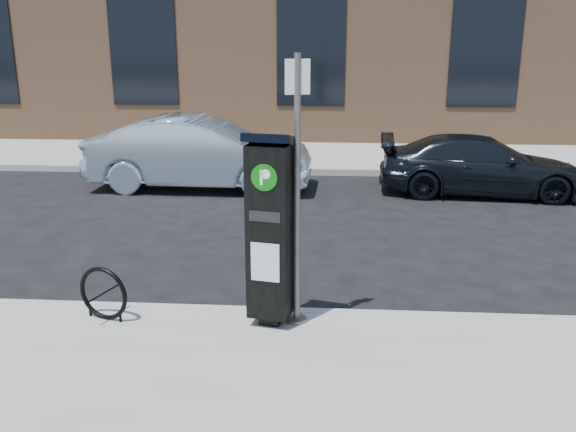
# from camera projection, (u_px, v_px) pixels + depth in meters

# --- Properties ---
(ground) EXTENTS (120.00, 120.00, 0.00)m
(ground) POSITION_uv_depth(u_px,v_px,m) (273.00, 320.00, 7.09)
(ground) COLOR black
(ground) RESTS_ON ground
(sidewalk_far) EXTENTS (60.00, 12.00, 0.15)m
(sidewalk_far) POSITION_uv_depth(u_px,v_px,m) (312.00, 135.00, 20.49)
(sidewalk_far) COLOR gray
(sidewalk_far) RESTS_ON ground
(curb_near) EXTENTS (60.00, 0.12, 0.16)m
(curb_near) POSITION_uv_depth(u_px,v_px,m) (273.00, 315.00, 7.05)
(curb_near) COLOR #9E9B93
(curb_near) RESTS_ON ground
(curb_far) EXTENTS (60.00, 0.12, 0.16)m
(curb_far) POSITION_uv_depth(u_px,v_px,m) (304.00, 172.00, 14.76)
(curb_far) COLOR #9E9B93
(curb_far) RESTS_ON ground
(building) EXTENTS (28.00, 10.05, 8.25)m
(building) POSITION_uv_depth(u_px,v_px,m) (316.00, 12.00, 22.23)
(building) COLOR #936342
(building) RESTS_ON ground
(parking_kiosk) EXTENTS (0.56, 0.52, 2.11)m
(parking_kiosk) POSITION_uv_depth(u_px,v_px,m) (270.00, 228.00, 6.41)
(parking_kiosk) COLOR black
(parking_kiosk) RESTS_ON sidewalk_near
(sign_pole) EXTENTS (0.25, 0.23, 2.87)m
(sign_pole) POSITION_uv_depth(u_px,v_px,m) (297.00, 196.00, 6.35)
(sign_pole) COLOR #504B46
(sign_pole) RESTS_ON sidewalk_near
(bike_rack) EXTENTS (0.61, 0.24, 0.62)m
(bike_rack) POSITION_uv_depth(u_px,v_px,m) (103.00, 294.00, 6.71)
(bike_rack) COLOR black
(bike_rack) RESTS_ON sidewalk_near
(car_silver) EXTENTS (4.82, 1.79, 1.58)m
(car_silver) POSITION_uv_depth(u_px,v_px,m) (200.00, 153.00, 13.23)
(car_silver) COLOR #9EB7C9
(car_silver) RESTS_ON ground
(car_dark) EXTENTS (4.34, 2.04, 1.22)m
(car_dark) POSITION_uv_depth(u_px,v_px,m) (481.00, 165.00, 12.80)
(car_dark) COLOR black
(car_dark) RESTS_ON ground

